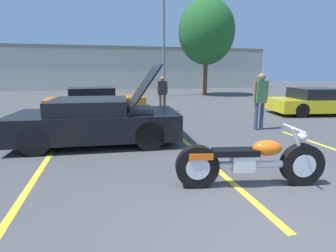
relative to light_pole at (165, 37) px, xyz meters
name	(u,v)px	position (x,y,z in m)	size (l,w,h in m)	color
ground_plane	(296,247)	(-2.57, -17.80, -4.35)	(80.00, 80.00, 0.00)	#474749
parking_stripe_foreground	(32,182)	(-5.81, -15.27, -4.35)	(0.12, 4.68, 0.01)	yellow
parking_stripe_middle	(213,166)	(-2.46, -15.27, -4.35)	(0.12, 4.68, 0.01)	yellow
far_building	(122,67)	(-2.57, 10.00, -2.01)	(32.00, 4.20, 4.40)	beige
light_pole	(165,37)	(0.00, 0.00, 0.00)	(1.21, 0.28, 7.94)	slate
tree_background	(207,32)	(3.27, -0.08, 0.48)	(4.29, 4.29, 7.31)	brown
motorcycle	(250,162)	(-2.25, -16.26, -3.93)	(2.46, 0.79, 0.99)	black
show_car_hood_open	(98,121)	(-4.74, -12.92, -3.75)	(4.30, 2.21, 2.04)	black
parked_car_mid_row	(95,102)	(-4.97, -8.01, -3.78)	(4.29, 2.08, 1.19)	orange
parked_car_right_row	(318,102)	(4.68, -10.19, -3.81)	(4.42, 2.61, 1.15)	yellow
spectator_near_motorcycle	(162,91)	(-1.92, -7.95, -3.37)	(0.52, 0.22, 1.65)	brown
spectator_by_show_car	(260,96)	(0.33, -12.44, -3.26)	(0.52, 0.24, 1.82)	#38476B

